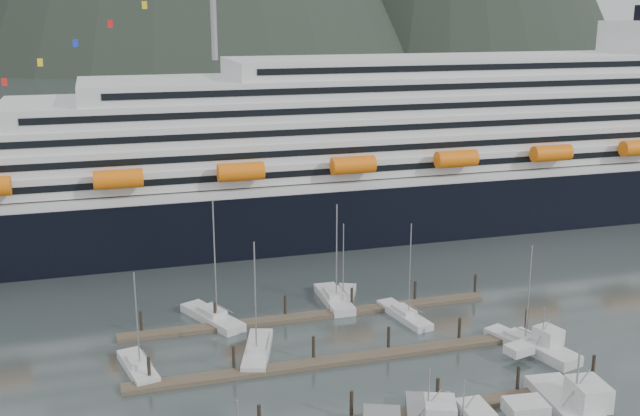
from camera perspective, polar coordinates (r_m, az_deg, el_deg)
The scene contains 13 objects.
ground at distance 84.53m, azimuth 5.63°, elevation -12.02°, with size 1600.00×1600.00×0.00m, color #424D4D.
cruise_ship at distance 140.41m, azimuth 8.66°, elevation 3.91°, with size 210.00×30.40×50.30m.
dock_mid at distance 85.40m, azimuth 1.72°, elevation -11.43°, with size 48.18×2.28×3.20m.
dock_far at distance 96.70m, azimuth -0.73°, elevation -8.18°, with size 48.18×2.28×3.20m.
sailboat_a at distance 85.52m, azimuth -13.69°, elevation -11.75°, with size 4.26×9.09×12.09m.
sailboat_b at distance 87.05m, azimuth -4.78°, elevation -10.85°, with size 5.74×10.76×14.33m.
sailboat_d at distance 97.11m, azimuth 6.43°, elevation -8.12°, with size 3.99×10.16×13.21m.
sailboat_e at distance 96.57m, azimuth -8.20°, elevation -8.28°, with size 7.06×11.11×16.56m.
sailboat_f at distance 101.33m, azimuth 1.08°, elevation -7.00°, with size 3.17×10.28×14.49m.
sailboat_g at distance 101.75m, azimuth 1.82°, elevation -6.94°, with size 6.28×9.74×11.64m.
sailboat_h at distance 92.17m, azimuth 14.92°, elevation -9.83°, with size 5.24×9.06×12.89m.
trawler_d at distance 78.01m, azimuth 18.70°, elevation -14.39°, with size 10.11×13.62×7.95m.
trawler_e at distance 90.56m, azimuth 16.48°, elevation -10.12°, with size 7.78×9.91×6.09m.
Camera 1 is at (-29.35, -69.64, 37.88)m, focal length 42.00 mm.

